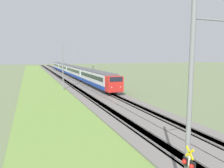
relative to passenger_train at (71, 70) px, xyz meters
name	(u,v)px	position (x,y,z in m)	size (l,w,h in m)	color
ballast_main	(71,85)	(-24.04, 4.33, -2.19)	(240.00, 4.40, 0.30)	slate
ballast_adjacent	(88,84)	(-24.04, 0.00, -2.19)	(240.00, 4.40, 0.30)	slate
track_main	(71,85)	(-24.04, 4.33, -2.18)	(240.00, 1.57, 0.45)	#4C4238
track_adjacent	(88,84)	(-24.04, 0.00, -2.18)	(240.00, 1.57, 0.45)	#4C4238
grass_verge	(46,87)	(-24.04, 10.20, -2.28)	(240.00, 10.80, 0.12)	olive
passenger_train	(71,70)	(0.00, 0.00, 0.00)	(84.62, 2.92, 5.01)	red
catenary_mast_near	(190,105)	(-68.84, 7.08, 2.62)	(0.22, 2.56, 9.64)	slate
catenary_mast_mid	(63,66)	(-30.75, 7.08, 2.69)	(0.22, 2.56, 9.76)	slate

